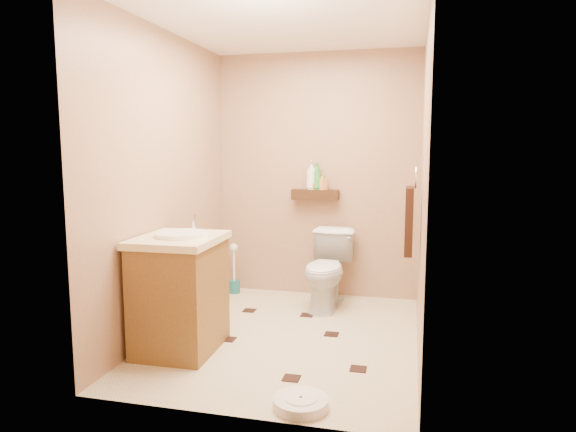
# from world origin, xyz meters

# --- Properties ---
(ground) EXTENTS (2.50, 2.50, 0.00)m
(ground) POSITION_xyz_m (0.00, 0.00, 0.00)
(ground) COLOR beige
(ground) RESTS_ON ground
(wall_back) EXTENTS (2.00, 0.04, 2.40)m
(wall_back) POSITION_xyz_m (0.00, 1.25, 1.20)
(wall_back) COLOR #A67C5F
(wall_back) RESTS_ON ground
(wall_front) EXTENTS (2.00, 0.04, 2.40)m
(wall_front) POSITION_xyz_m (0.00, -1.25, 1.20)
(wall_front) COLOR #A67C5F
(wall_front) RESTS_ON ground
(wall_left) EXTENTS (0.04, 2.50, 2.40)m
(wall_left) POSITION_xyz_m (-1.00, 0.00, 1.20)
(wall_left) COLOR #A67C5F
(wall_left) RESTS_ON ground
(wall_right) EXTENTS (0.04, 2.50, 2.40)m
(wall_right) POSITION_xyz_m (1.00, 0.00, 1.20)
(wall_right) COLOR #A67C5F
(wall_right) RESTS_ON ground
(ceiling) EXTENTS (2.00, 2.50, 0.02)m
(ceiling) POSITION_xyz_m (0.00, 0.00, 2.40)
(ceiling) COLOR white
(ceiling) RESTS_ON wall_back
(wall_shelf) EXTENTS (0.46, 0.14, 0.10)m
(wall_shelf) POSITION_xyz_m (0.00, 1.17, 1.02)
(wall_shelf) COLOR #3E1F11
(wall_shelf) RESTS_ON wall_back
(floor_accents) EXTENTS (1.21, 1.37, 0.01)m
(floor_accents) POSITION_xyz_m (0.05, -0.03, 0.00)
(floor_accents) COLOR black
(floor_accents) RESTS_ON ground
(toilet) EXTENTS (0.45, 0.72, 0.71)m
(toilet) POSITION_xyz_m (0.18, 0.83, 0.35)
(toilet) COLOR white
(toilet) RESTS_ON ground
(vanity) EXTENTS (0.58, 0.70, 0.98)m
(vanity) POSITION_xyz_m (-0.70, -0.42, 0.44)
(vanity) COLOR brown
(vanity) RESTS_ON ground
(bathroom_scale) EXTENTS (0.33, 0.33, 0.06)m
(bathroom_scale) POSITION_xyz_m (0.34, -1.07, 0.03)
(bathroom_scale) COLOR white
(bathroom_scale) RESTS_ON ground
(toilet_brush) EXTENTS (0.12, 0.12, 0.51)m
(toilet_brush) POSITION_xyz_m (-0.82, 1.07, 0.18)
(toilet_brush) COLOR #196266
(toilet_brush) RESTS_ON ground
(towel_ring) EXTENTS (0.12, 0.30, 0.76)m
(towel_ring) POSITION_xyz_m (0.91, 0.25, 0.95)
(towel_ring) COLOR silver
(towel_ring) RESTS_ON wall_right
(toilet_paper) EXTENTS (0.12, 0.11, 0.12)m
(toilet_paper) POSITION_xyz_m (-0.94, 0.65, 0.60)
(toilet_paper) COLOR white
(toilet_paper) RESTS_ON wall_left
(bottle_a) EXTENTS (0.14, 0.14, 0.28)m
(bottle_a) POSITION_xyz_m (-0.04, 1.17, 1.21)
(bottle_a) COLOR white
(bottle_a) RESTS_ON wall_shelf
(bottle_b) EXTENTS (0.07, 0.08, 0.15)m
(bottle_b) POSITION_xyz_m (-0.02, 1.17, 1.15)
(bottle_b) COLOR yellow
(bottle_b) RESTS_ON wall_shelf
(bottle_c) EXTENTS (0.14, 0.14, 0.13)m
(bottle_c) POSITION_xyz_m (-0.01, 1.17, 1.14)
(bottle_c) COLOR red
(bottle_c) RESTS_ON wall_shelf
(bottle_d) EXTENTS (0.14, 0.14, 0.26)m
(bottle_d) POSITION_xyz_m (0.01, 1.17, 1.20)
(bottle_d) COLOR green
(bottle_d) RESTS_ON wall_shelf
(bottle_e) EXTENTS (0.10, 0.11, 0.17)m
(bottle_e) POSITION_xyz_m (0.07, 1.17, 1.15)
(bottle_e) COLOR #DF964A
(bottle_e) RESTS_ON wall_shelf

